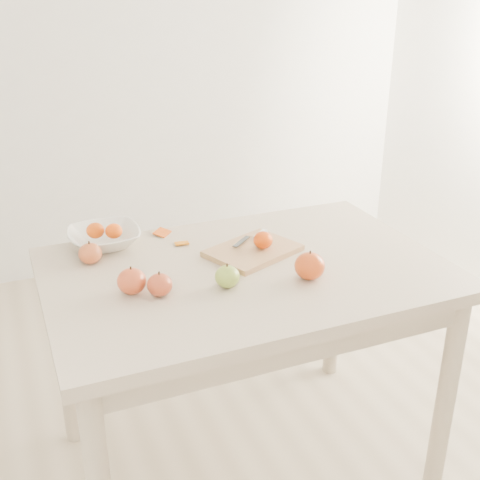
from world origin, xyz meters
name	(u,v)px	position (x,y,z in m)	size (l,w,h in m)	color
ground	(245,458)	(0.00, 0.00, 0.00)	(3.50, 3.50, 0.00)	#C6B293
table	(246,296)	(0.00, 0.00, 0.65)	(1.20, 0.80, 0.75)	#C4B294
cutting_board	(253,251)	(0.06, 0.08, 0.76)	(0.27, 0.20, 0.02)	tan
board_tangerine	(263,240)	(0.09, 0.07, 0.80)	(0.06, 0.06, 0.05)	#DD4F07
fruit_bowl	(104,238)	(-0.37, 0.33, 0.78)	(0.23, 0.23, 0.06)	white
bowl_tangerine_near	(95,230)	(-0.39, 0.34, 0.80)	(0.06, 0.06, 0.05)	#D64C07
bowl_tangerine_far	(114,231)	(-0.34, 0.31, 0.80)	(0.06, 0.06, 0.05)	#E24007
orange_peel_a	(162,234)	(-0.17, 0.35, 0.75)	(0.06, 0.04, 0.00)	#C94A0E
orange_peel_b	(182,244)	(-0.13, 0.24, 0.75)	(0.04, 0.04, 0.00)	orange
paring_knife	(257,236)	(0.11, 0.16, 0.78)	(0.16, 0.09, 0.01)	silver
apple_green	(227,277)	(-0.10, -0.10, 0.78)	(0.07, 0.07, 0.06)	olive
apple_red_b	(160,285)	(-0.29, -0.07, 0.78)	(0.07, 0.07, 0.06)	maroon
apple_red_d	(132,281)	(-0.36, -0.03, 0.79)	(0.08, 0.08, 0.07)	#9E2A1C
apple_red_e	(310,266)	(0.14, -0.14, 0.79)	(0.09, 0.09, 0.08)	maroon
apple_red_a	(90,253)	(-0.43, 0.21, 0.78)	(0.07, 0.07, 0.06)	maroon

